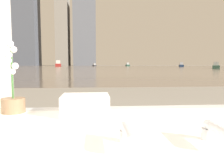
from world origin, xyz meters
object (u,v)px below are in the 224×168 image
(faucet_near, at_px, (127,134))
(potted_orchid, at_px, (13,96))
(towel_stack, at_px, (86,105))
(harbor_boat_0, at_px, (128,65))
(faucet_far, at_px, (215,132))

(faucet_near, relative_size, potted_orchid, 0.43)
(towel_stack, relative_size, harbor_boat_0, 0.07)
(faucet_near, relative_size, towel_stack, 0.71)
(harbor_boat_0, bearing_deg, potted_orchid, -99.27)
(towel_stack, bearing_deg, faucet_far, -46.37)
(faucet_far, xyz_separation_m, potted_orchid, (-0.94, 0.63, 0.05))
(faucet_near, relative_size, harbor_boat_0, 0.05)
(towel_stack, bearing_deg, faucet_near, -72.17)
(faucet_near, distance_m, faucet_far, 0.33)
(faucet_far, relative_size, harbor_boat_0, 0.05)
(faucet_far, xyz_separation_m, towel_stack, (-0.50, 0.52, 0.01))
(towel_stack, height_order, harbor_boat_0, harbor_boat_0)
(faucet_near, height_order, faucet_far, same)
(faucet_near, xyz_separation_m, harbor_boat_0, (13.01, 84.09, -0.07))
(faucet_far, bearing_deg, potted_orchid, 146.45)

